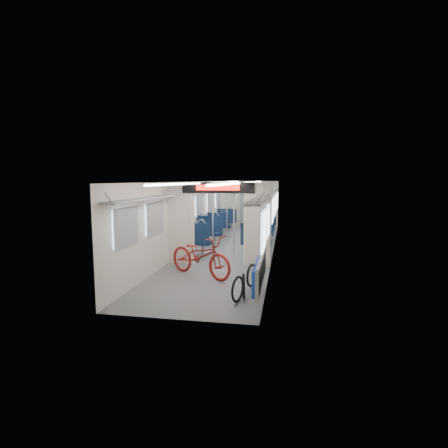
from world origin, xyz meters
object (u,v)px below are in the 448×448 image
(bicycle, at_px, (200,256))
(seat_bay_far_left, at_px, (223,221))
(bike_hoop_c, at_px, (251,276))
(stanchion_near_right, at_px, (234,221))
(seat_bay_near_right, at_px, (258,233))
(seat_bay_near_left, at_px, (202,233))
(stanchion_far_left, at_px, (227,212))
(flip_bench, at_px, (260,270))
(seat_bay_far_right, at_px, (264,222))
(bike_hoop_a, at_px, (238,290))
(stanchion_far_right, at_px, (247,211))
(bike_hoop_b, at_px, (244,287))
(stanchion_near_left, at_px, (213,221))

(bicycle, bearing_deg, seat_bay_far_left, 36.88)
(bike_hoop_c, height_order, stanchion_near_right, stanchion_near_right)
(seat_bay_near_right, relative_size, stanchion_near_right, 0.97)
(bicycle, bearing_deg, stanchion_near_right, 15.91)
(bicycle, bearing_deg, seat_bay_near_left, 43.74)
(seat_bay_near_left, xyz_separation_m, stanchion_far_left, (0.56, 1.65, 0.58))
(bicycle, bearing_deg, flip_bench, -100.28)
(seat_bay_far_right, relative_size, stanchion_near_right, 0.96)
(stanchion_far_left, bearing_deg, seat_bay_near_left, -108.83)
(seat_bay_near_left, bearing_deg, bike_hoop_a, -68.94)
(flip_bench, bearing_deg, seat_bay_far_right, 92.95)
(stanchion_far_right, bearing_deg, bike_hoop_b, -84.30)
(bike_hoop_c, xyz_separation_m, seat_bay_far_right, (-0.18, 7.38, 0.33))
(flip_bench, distance_m, seat_bay_far_right, 8.13)
(seat_bay_far_left, relative_size, stanchion_far_left, 0.92)
(bicycle, xyz_separation_m, flip_bench, (1.56, -1.37, 0.06))
(seat_bay_near_left, height_order, seat_bay_far_right, seat_bay_near_left)
(flip_bench, distance_m, seat_bay_near_right, 4.96)
(bike_hoop_c, relative_size, stanchion_near_right, 0.23)
(bike_hoop_a, distance_m, bike_hoop_c, 1.05)
(seat_bay_far_right, bearing_deg, seat_bay_near_right, -90.00)
(bike_hoop_a, bearing_deg, seat_bay_far_right, 90.09)
(bike_hoop_b, bearing_deg, seat_bay_far_left, 103.04)
(flip_bench, bearing_deg, stanchion_far_left, 105.45)
(bike_hoop_b, distance_m, seat_bay_near_left, 5.05)
(bike_hoop_c, distance_m, seat_bay_far_left, 7.99)
(bike_hoop_a, relative_size, seat_bay_far_right, 0.24)
(bike_hoop_a, xyz_separation_m, stanchion_far_right, (-0.59, 6.98, 0.91))
(bike_hoop_c, relative_size, stanchion_near_left, 0.23)
(bicycle, distance_m, flip_bench, 2.08)
(seat_bay_far_left, distance_m, stanchion_far_left, 2.36)
(bike_hoop_b, distance_m, bike_hoop_c, 0.79)
(stanchion_near_right, distance_m, stanchion_far_left, 2.97)
(bike_hoop_a, height_order, seat_bay_far_right, seat_bay_far_right)
(seat_bay_near_right, bearing_deg, bike_hoop_b, -88.87)
(seat_bay_near_right, bearing_deg, flip_bench, -85.16)
(seat_bay_far_right, bearing_deg, stanchion_near_right, -97.27)
(bike_hoop_b, xyz_separation_m, stanchion_near_right, (-0.71, 3.39, 0.92))
(flip_bench, relative_size, stanchion_far_left, 0.93)
(stanchion_near_left, bearing_deg, flip_bench, -63.72)
(stanchion_far_right, bearing_deg, flip_bench, -81.56)
(bike_hoop_a, height_order, seat_bay_far_left, seat_bay_far_left)
(seat_bay_near_right, height_order, seat_bay_far_right, seat_bay_near_right)
(bike_hoop_a, height_order, seat_bay_near_left, seat_bay_near_left)
(seat_bay_near_left, distance_m, seat_bay_near_right, 1.90)
(seat_bay_near_right, bearing_deg, stanchion_near_left, -128.73)
(stanchion_near_left, bearing_deg, stanchion_far_left, 91.11)
(flip_bench, height_order, bike_hoop_c, flip_bench)
(stanchion_near_left, bearing_deg, bicycle, -86.92)
(seat_bay_near_right, relative_size, stanchion_near_left, 0.97)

